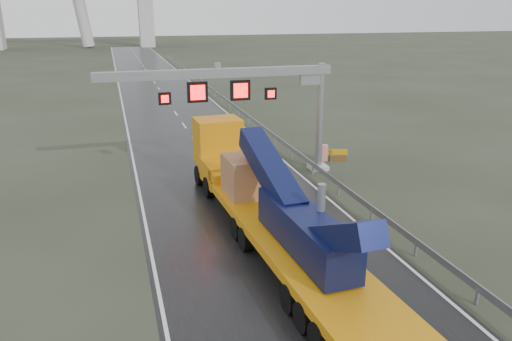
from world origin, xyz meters
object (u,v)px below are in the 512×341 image
object	(u,v)px
exit_sign_pair	(337,158)
striped_barrier	(323,153)
sign_gantry	(251,91)
heavy_haul_truck	(258,192)

from	to	relation	value
exit_sign_pair	striped_barrier	bearing A→B (deg)	96.16
sign_gantry	striped_barrier	distance (m)	7.95
heavy_haul_truck	exit_sign_pair	bearing A→B (deg)	35.56
exit_sign_pair	striped_barrier	world-z (taller)	exit_sign_pair
sign_gantry	exit_sign_pair	xyz separation A→B (m)	(5.00, -2.51, -4.12)
heavy_haul_truck	exit_sign_pair	distance (m)	8.84
striped_barrier	exit_sign_pair	bearing A→B (deg)	-89.70
heavy_haul_truck	exit_sign_pair	size ratio (longest dim) A/B	9.94
sign_gantry	heavy_haul_truck	bearing A→B (deg)	-103.20
sign_gantry	heavy_haul_truck	world-z (taller)	sign_gantry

